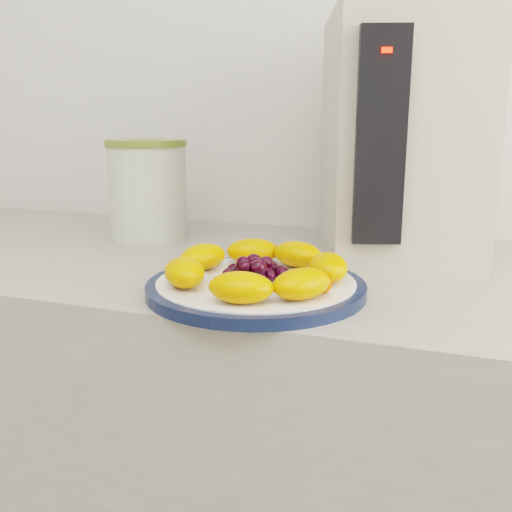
% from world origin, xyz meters
% --- Properties ---
extents(wall_back, '(3.50, 0.02, 2.60)m').
position_xyz_m(wall_back, '(0.00, 1.51, 1.30)').
color(wall_back, silver).
rests_on(wall_back, floor).
extents(counter, '(3.50, 0.60, 0.90)m').
position_xyz_m(counter, '(0.00, 1.20, 0.45)').
color(counter, '#A59C8E').
rests_on(counter, floor).
extents(plate_rim, '(0.29, 0.29, 0.01)m').
position_xyz_m(plate_rim, '(0.01, 1.02, 0.91)').
color(plate_rim, '#0E1939').
rests_on(plate_rim, counter).
extents(plate_face, '(0.26, 0.26, 0.02)m').
position_xyz_m(plate_face, '(0.01, 1.02, 0.91)').
color(plate_face, white).
rests_on(plate_face, counter).
extents(canister, '(0.17, 0.17, 0.17)m').
position_xyz_m(canister, '(-0.30, 1.29, 0.99)').
color(canister, '#446011').
rests_on(canister, counter).
extents(canister_lid, '(0.18, 0.18, 0.01)m').
position_xyz_m(canister_lid, '(-0.30, 1.29, 1.08)').
color(canister_lid, olive).
rests_on(canister_lid, canister).
extents(appliance_body, '(0.30, 0.36, 0.38)m').
position_xyz_m(appliance_body, '(0.15, 1.30, 1.09)').
color(appliance_body, '#B6AD9B').
rests_on(appliance_body, counter).
extents(appliance_panel, '(0.07, 0.04, 0.29)m').
position_xyz_m(appliance_panel, '(0.15, 1.13, 1.10)').
color(appliance_panel, black).
rests_on(appliance_panel, appliance_body).
extents(appliance_led, '(0.01, 0.01, 0.01)m').
position_xyz_m(appliance_led, '(0.15, 1.12, 1.21)').
color(appliance_led, '#FF0C05').
rests_on(appliance_led, appliance_panel).
extents(fruit_plate, '(0.25, 0.25, 0.04)m').
position_xyz_m(fruit_plate, '(0.02, 1.02, 0.93)').
color(fruit_plate, orange).
rests_on(fruit_plate, plate_face).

